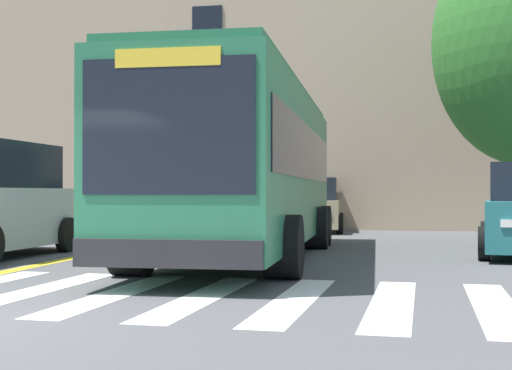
% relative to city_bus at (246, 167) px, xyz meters
% --- Properties ---
extents(crosswalk, '(13.52, 4.54, 0.01)m').
position_rel_city_bus_xyz_m(crosswalk, '(-1.19, -5.31, -1.83)').
color(crosswalk, white).
rests_on(crosswalk, ground).
extents(lane_line_yellow_inner, '(0.12, 36.00, 0.01)m').
position_rel_city_bus_xyz_m(lane_line_yellow_inner, '(-3.45, 8.69, -1.83)').
color(lane_line_yellow_inner, gold).
rests_on(lane_line_yellow_inner, ground).
extents(lane_line_yellow_outer, '(0.12, 36.00, 0.01)m').
position_rel_city_bus_xyz_m(lane_line_yellow_outer, '(-3.29, 8.69, -1.83)').
color(lane_line_yellow_outer, gold).
rests_on(lane_line_yellow_outer, ground).
extents(city_bus, '(3.12, 11.04, 3.42)m').
position_rel_city_bus_xyz_m(city_bus, '(0.00, 0.00, 0.00)').
color(city_bus, '#28704C').
rests_on(city_bus, ground).
extents(car_tan_behind_bus, '(2.09, 4.02, 1.79)m').
position_rel_city_bus_xyz_m(car_tan_behind_bus, '(0.35, 9.61, -1.01)').
color(car_tan_behind_bus, tan).
rests_on(car_tan_behind_bus, ground).
extents(building_facade, '(35.50, 6.35, 13.89)m').
position_rel_city_bus_xyz_m(building_facade, '(-3.66, 13.92, 5.12)').
color(building_facade, tan).
rests_on(building_facade, ground).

